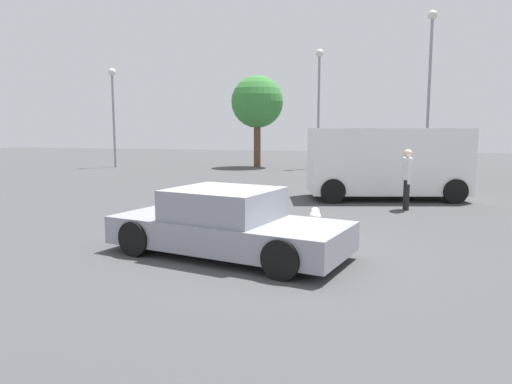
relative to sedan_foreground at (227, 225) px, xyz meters
name	(u,v)px	position (x,y,z in m)	size (l,w,h in m)	color
ground_plane	(251,254)	(0.41, 0.15, -0.56)	(80.00, 80.00, 0.00)	#424244
sedan_foreground	(227,225)	(0.00, 0.00, 0.00)	(4.63, 2.77, 1.21)	gray
dog	(315,216)	(1.24, 2.79, -0.28)	(0.32, 0.64, 0.45)	white
van_white	(386,161)	(2.87, 7.92, 0.68)	(5.28, 3.18, 2.30)	white
pedestrian	(407,174)	(3.42, 5.87, 0.46)	(0.31, 0.56, 1.71)	black
light_post_near	(113,99)	(-12.49, 17.22, 3.39)	(0.44, 0.44, 5.72)	gray
light_post_mid	(430,68)	(4.86, 16.64, 4.59)	(0.44, 0.44, 7.80)	gray
light_post_far	(319,89)	(-0.77, 19.33, 3.93)	(0.44, 0.44, 6.66)	gray
tree_back_center	(257,102)	(-4.36, 19.35, 3.22)	(3.02, 3.02, 5.33)	brown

